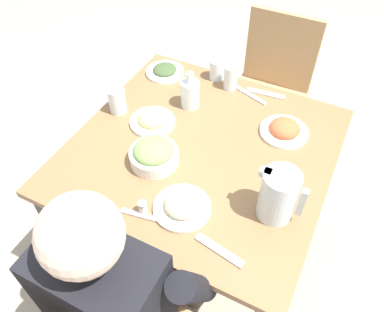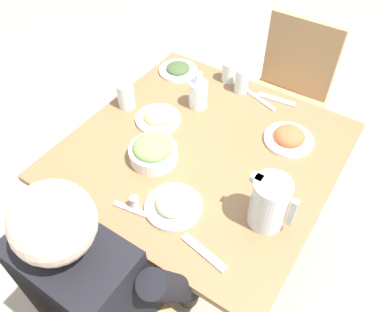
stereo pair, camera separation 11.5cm
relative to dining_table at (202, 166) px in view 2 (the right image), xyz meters
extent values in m
plane|color=#9E937F|center=(0.00, 0.00, -0.60)|extent=(8.00, 8.00, 0.00)
cube|color=olive|center=(0.00, 0.00, 0.09)|extent=(0.98, 0.98, 0.03)
cube|color=#232328|center=(-0.43, -0.43, -0.26)|extent=(0.06, 0.06, 0.67)
cube|color=#232328|center=(-0.43, 0.43, -0.26)|extent=(0.06, 0.06, 0.67)
cube|color=#232328|center=(0.43, 0.43, -0.26)|extent=(0.06, 0.06, 0.67)
cube|color=tan|center=(-0.14, -0.52, -0.39)|extent=(0.04, 0.04, 0.42)
cube|color=tan|center=(0.22, 0.86, -0.39)|extent=(0.04, 0.04, 0.42)
cube|color=tan|center=(-0.12, 0.86, -0.39)|extent=(0.04, 0.04, 0.42)
cube|color=tan|center=(0.22, 0.52, -0.39)|extent=(0.04, 0.04, 0.42)
cube|color=tan|center=(-0.12, 0.52, -0.39)|extent=(0.04, 0.04, 0.42)
cube|color=tan|center=(0.05, 0.69, -0.16)|extent=(0.40, 0.40, 0.03)
cube|color=tan|center=(0.05, 0.87, 0.06)|extent=(0.38, 0.04, 0.42)
cube|color=black|center=(0.03, -0.66, 0.10)|extent=(0.32, 0.20, 0.50)
sphere|color=beige|center=(0.03, -0.66, 0.47)|extent=(0.19, 0.19, 0.19)
cylinder|color=#473D33|center=(-0.05, -0.47, -0.18)|extent=(0.11, 0.38, 0.11)
cylinder|color=#473D33|center=(-0.05, -0.28, -0.37)|extent=(0.10, 0.10, 0.45)
cylinder|color=black|center=(-0.17, -0.52, 0.12)|extent=(0.08, 0.23, 0.37)
cylinder|color=#473D33|center=(0.12, -0.47, -0.18)|extent=(0.11, 0.38, 0.11)
cylinder|color=#473D33|center=(0.12, -0.28, -0.37)|extent=(0.10, 0.10, 0.45)
cylinder|color=black|center=(0.23, -0.52, 0.12)|extent=(0.08, 0.23, 0.37)
cylinder|color=silver|center=(0.35, -0.16, 0.20)|extent=(0.12, 0.12, 0.19)
cube|color=silver|center=(0.42, -0.16, 0.21)|extent=(0.02, 0.02, 0.11)
cube|color=silver|center=(0.29, -0.16, 0.28)|extent=(0.04, 0.03, 0.02)
cylinder|color=white|center=(-0.12, -0.15, 0.13)|extent=(0.18, 0.18, 0.05)
ellipsoid|color=#759951|center=(-0.12, -0.15, 0.17)|extent=(0.15, 0.15, 0.06)
cylinder|color=white|center=(0.26, 0.22, 0.11)|extent=(0.19, 0.19, 0.01)
ellipsoid|color=#CC5B33|center=(0.26, 0.22, 0.13)|extent=(0.12, 0.12, 0.06)
cylinder|color=white|center=(0.07, -0.29, 0.11)|extent=(0.20, 0.20, 0.01)
ellipsoid|color=#B7AD89|center=(0.07, -0.29, 0.13)|extent=(0.12, 0.12, 0.05)
cylinder|color=white|center=(-0.37, 0.36, 0.11)|extent=(0.18, 0.18, 0.01)
ellipsoid|color=#3D512D|center=(-0.37, 0.36, 0.13)|extent=(0.11, 0.11, 0.03)
cylinder|color=white|center=(-0.24, 0.03, 0.11)|extent=(0.19, 0.19, 0.01)
ellipsoid|color=#E0C670|center=(-0.24, 0.03, 0.13)|extent=(0.12, 0.12, 0.05)
cylinder|color=silver|center=(-0.05, 0.40, 0.16)|extent=(0.06, 0.06, 0.11)
cylinder|color=silver|center=(-0.41, 0.04, 0.16)|extent=(0.07, 0.07, 0.11)
cylinder|color=silver|center=(-0.13, 0.44, 0.15)|extent=(0.07, 0.07, 0.09)
cylinder|color=silver|center=(-0.15, 0.21, 0.16)|extent=(0.08, 0.08, 0.12)
cylinder|color=gold|center=(-0.15, 0.21, 0.14)|extent=(0.07, 0.07, 0.07)
cylinder|color=silver|center=(-0.15, 0.21, 0.25)|extent=(0.03, 0.03, 0.04)
cylinder|color=white|center=(-0.04, -0.36, 0.13)|extent=(0.03, 0.03, 0.04)
cylinder|color=#B2B2B7|center=(-0.04, -0.36, 0.15)|extent=(0.03, 0.03, 0.01)
cube|color=silver|center=(0.11, 0.43, 0.11)|extent=(0.17, 0.04, 0.01)
cube|color=silver|center=(0.05, 0.39, 0.11)|extent=(0.18, 0.08, 0.01)
cube|color=silver|center=(0.24, -0.38, 0.11)|extent=(0.17, 0.06, 0.01)
cube|color=silver|center=(-0.02, -0.37, 0.11)|extent=(0.19, 0.05, 0.01)
camera|label=1|loc=(0.43, -0.93, 1.17)|focal=35.72mm
camera|label=2|loc=(0.53, -0.88, 1.17)|focal=35.72mm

